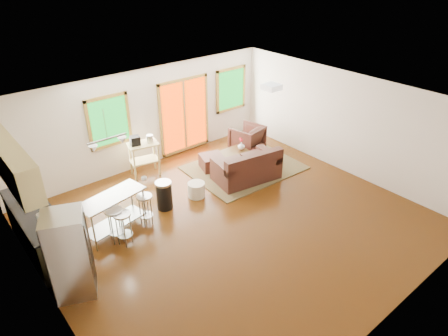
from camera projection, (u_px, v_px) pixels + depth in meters
floor at (233, 222)px, 8.64m from camera, size 7.50×7.00×0.02m
ceiling at (234, 107)px, 7.36m from camera, size 7.50×7.00×0.02m
back_wall at (145, 119)px, 10.36m from camera, size 7.50×0.02×2.60m
left_wall at (42, 249)px, 5.90m from camera, size 0.02×7.00×2.60m
right_wall at (345, 123)px, 10.10m from camera, size 0.02×7.00×2.60m
front_wall at (396, 262)px, 5.64m from camera, size 7.50×0.02×2.60m
window_left at (109, 121)px, 9.67m from camera, size 1.10×0.05×1.30m
french_doors at (185, 115)px, 11.09m from camera, size 1.60×0.05×2.10m
window_right at (231, 89)px, 11.85m from camera, size 1.10×0.05×1.30m
rug at (244, 168)px, 10.71m from camera, size 2.93×2.31×0.03m
loveseat at (247, 168)px, 10.02m from camera, size 1.73×1.16×0.85m
coffee_table at (231, 154)px, 10.71m from camera, size 0.95×0.57×0.38m
armchair at (247, 137)px, 11.48m from camera, size 0.95×0.91×0.83m
ottoman at (212, 162)px, 10.60m from camera, size 0.73×0.73×0.39m
pouf at (196, 190)px, 9.43m from camera, size 0.53×0.53×0.36m
vase at (241, 145)px, 10.77m from camera, size 0.19×0.20×0.33m
book at (253, 148)px, 10.56m from camera, size 0.20×0.09×0.27m
cabinets at (31, 211)px, 7.37m from camera, size 0.64×2.24×2.30m
refrigerator at (70, 255)px, 6.52m from camera, size 0.83×0.82×1.59m
island at (113, 208)px, 8.05m from camera, size 1.45×0.79×0.87m
cup at (144, 178)px, 8.27m from camera, size 0.12×0.09×0.11m
bar_stool_a at (115, 218)px, 7.81m from camera, size 0.41×0.41×0.75m
bar_stool_b at (123, 221)px, 7.74m from camera, size 0.44×0.44×0.72m
bar_stool_c at (145, 203)px, 8.33m from camera, size 0.36×0.36×0.70m
trash_can at (164, 195)px, 8.93m from camera, size 0.39×0.39×0.68m
kitchen_cart at (142, 148)px, 10.04m from camera, size 0.82×0.63×1.13m
ceiling_flush at (271, 87)px, 8.70m from camera, size 0.35×0.35×0.12m
pendant_light at (108, 144)px, 7.65m from camera, size 0.80×0.18×0.79m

